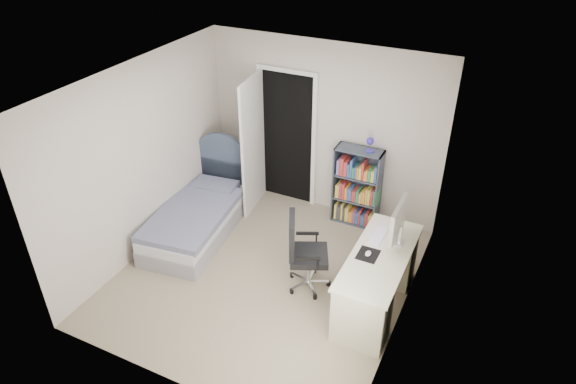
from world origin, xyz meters
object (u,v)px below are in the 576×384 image
at_px(floor_lamp, 253,166).
at_px(desk, 378,278).
at_px(bed, 199,216).
at_px(office_chair, 302,249).
at_px(bookcase, 357,189).
at_px(nightstand, 240,171).

distance_m(floor_lamp, desk, 2.89).
distance_m(bed, desk, 2.69).
distance_m(bed, floor_lamp, 1.23).
bearing_deg(floor_lamp, desk, -32.01).
bearing_deg(office_chair, bookcase, 85.37).
bearing_deg(desk, nightstand, 150.36).
bearing_deg(bookcase, nightstand, 179.67).
xyz_separation_m(floor_lamp, office_chair, (1.54, -1.59, 0.05)).
relative_size(bookcase, desk, 0.90).
bearing_deg(desk, office_chair, -176.02).
bearing_deg(floor_lamp, nightstand, -179.05).
xyz_separation_m(bed, nightstand, (-0.02, 1.19, 0.10)).
bearing_deg(bookcase, office_chair, -94.63).
bearing_deg(office_chair, floor_lamp, 133.95).
relative_size(floor_lamp, desk, 0.81).
distance_m(bookcase, desk, 1.71).
height_order(bed, floor_lamp, floor_lamp).
xyz_separation_m(bed, floor_lamp, (0.21, 1.19, 0.24)).
bearing_deg(desk, bookcase, 117.36).
bearing_deg(bed, nightstand, 91.04).
relative_size(bed, office_chair, 1.94).
distance_m(floor_lamp, bookcase, 1.66).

